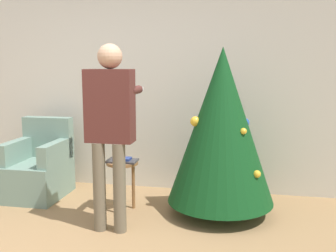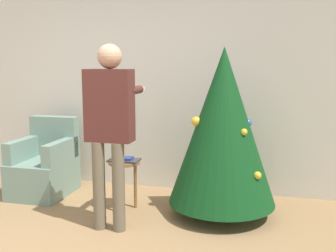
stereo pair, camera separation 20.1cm
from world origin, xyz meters
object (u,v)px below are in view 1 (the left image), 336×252
christmas_tree (221,126)px  armchair (39,169)px  side_stool (122,172)px  person_standing (110,119)px

christmas_tree → armchair: bearing=175.9°
christmas_tree → side_stool: size_ratio=3.25×
christmas_tree → armchair: christmas_tree is taller
person_standing → side_stool: (-0.05, 0.50, -0.64)m
christmas_tree → person_standing: size_ratio=0.99×
christmas_tree → person_standing: bearing=-149.3°
armchair → person_standing: (1.18, -0.75, 0.74)m
person_standing → armchair: bearing=147.6°
christmas_tree → person_standing: (-1.00, -0.59, 0.12)m
christmas_tree → side_stool: bearing=-174.8°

